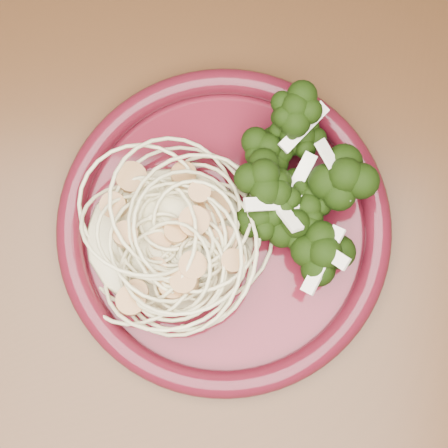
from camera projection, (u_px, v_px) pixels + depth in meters
name	position (u px, v px, depth m)	size (l,w,h in m)	color
dining_table	(242.00, 300.00, 0.62)	(1.20, 0.80, 0.75)	#472814
dinner_plate	(224.00, 226.00, 0.52)	(0.35, 0.35, 0.02)	#4D0E19
spaghetti_pile	(169.00, 237.00, 0.51)	(0.14, 0.12, 0.03)	beige
scallop_cluster	(165.00, 228.00, 0.47)	(0.13, 0.13, 0.04)	tan
broccoli_pile	(292.00, 205.00, 0.50)	(0.09, 0.15, 0.05)	black
onion_garnish	(297.00, 195.00, 0.47)	(0.07, 0.10, 0.06)	white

